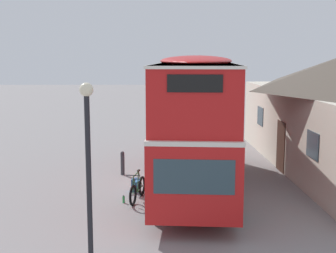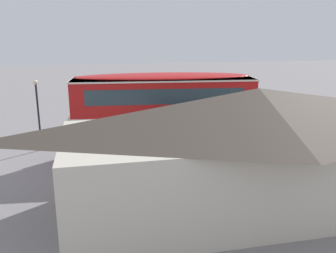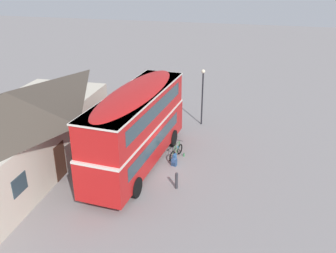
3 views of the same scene
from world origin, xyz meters
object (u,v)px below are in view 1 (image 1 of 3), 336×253
Objects in this scene: touring_bicycle at (138,189)px; water_bottle_green_metal at (124,199)px; double_decker_bus at (196,116)px; backpack_on_ground at (136,184)px; street_lamp at (88,161)px; kerb_bollard at (123,163)px.

water_bottle_green_metal is at bearing -54.48° from touring_bicycle.
touring_bicycle is at bearing -56.40° from double_decker_bus.
backpack_on_ground is (-0.93, -0.10, -0.11)m from touring_bicycle.
kerb_bollard is at bearing -179.32° from street_lamp.
double_decker_bus reaches higher than touring_bicycle.
kerb_bollard is (-3.27, -0.78, 0.13)m from touring_bicycle.
backpack_on_ground is at bearing -173.64° from touring_bicycle.
double_decker_bus reaches higher than kerb_bollard.
street_lamp reaches higher than water_bottle_green_metal.
backpack_on_ground is 0.52× the size of kerb_bollard.
touring_bicycle is 3.36m from kerb_bollard.
double_decker_bus is 5.86× the size of touring_bicycle.
kerb_bollard is (-3.58, -0.34, 0.38)m from water_bottle_green_metal.
water_bottle_green_metal is 0.06× the size of street_lamp.
touring_bicycle is at bearing 173.25° from street_lamp.
backpack_on_ground is 7.05m from street_lamp.
water_bottle_green_metal is at bearing -15.22° from backpack_on_ground.
kerb_bollard is (-2.34, -0.68, 0.24)m from backpack_on_ground.
double_decker_bus reaches higher than backpack_on_ground.
street_lamp is at bearing -4.92° from backpack_on_ground.
street_lamp is (6.61, -0.57, 2.39)m from backpack_on_ground.
street_lamp reaches higher than touring_bicycle.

